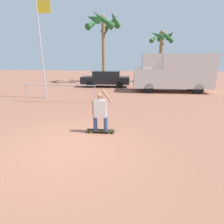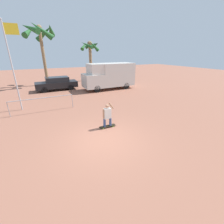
{
  "view_description": "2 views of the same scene",
  "coord_description": "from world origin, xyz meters",
  "px_view_note": "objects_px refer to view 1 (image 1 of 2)",
  "views": [
    {
      "loc": [
        1.75,
        -4.51,
        2.46
      ],
      "look_at": [
        1.16,
        1.47,
        0.68
      ],
      "focal_mm": 28.0,
      "sensor_mm": 36.0,
      "label": 1
    },
    {
      "loc": [
        -2.48,
        -5.98,
        4.1
      ],
      "look_at": [
        1.14,
        1.29,
        0.86
      ],
      "focal_mm": 24.0,
      "sensor_mm": 36.0,
      "label": 2
    }
  ],
  "objects_px": {
    "person_skateboarder": "(100,110)",
    "flagpole": "(42,43)",
    "skateboard": "(101,131)",
    "camper_van": "(173,72)",
    "palm_tree_near_van": "(162,42)",
    "palm_tree_center_background": "(103,25)",
    "parked_car_black": "(106,79)"
  },
  "relations": [
    {
      "from": "camper_van",
      "to": "palm_tree_near_van",
      "type": "xyz_separation_m",
      "value": [
        0.04,
        6.59,
        2.81
      ]
    },
    {
      "from": "camper_van",
      "to": "palm_tree_center_background",
      "type": "height_order",
      "value": "palm_tree_center_background"
    },
    {
      "from": "palm_tree_near_van",
      "to": "flagpole",
      "type": "relative_size",
      "value": 0.93
    },
    {
      "from": "skateboard",
      "to": "camper_van",
      "type": "distance_m",
      "value": 10.18
    },
    {
      "from": "person_skateboarder",
      "to": "camper_van",
      "type": "xyz_separation_m",
      "value": [
        4.46,
        9.02,
        0.78
      ]
    },
    {
      "from": "flagpole",
      "to": "skateboard",
      "type": "bearing_deg",
      "value": -50.52
    },
    {
      "from": "parked_car_black",
      "to": "palm_tree_near_van",
      "type": "height_order",
      "value": "palm_tree_near_van"
    },
    {
      "from": "person_skateboarder",
      "to": "palm_tree_center_background",
      "type": "xyz_separation_m",
      "value": [
        -2.03,
        14.83,
        5.34
      ]
    },
    {
      "from": "parked_car_black",
      "to": "flagpole",
      "type": "xyz_separation_m",
      "value": [
        -3.29,
        -5.61,
        2.75
      ]
    },
    {
      "from": "camper_van",
      "to": "palm_tree_center_background",
      "type": "bearing_deg",
      "value": 138.17
    },
    {
      "from": "palm_tree_near_van",
      "to": "palm_tree_center_background",
      "type": "relative_size",
      "value": 0.76
    },
    {
      "from": "person_skateboarder",
      "to": "camper_van",
      "type": "bearing_deg",
      "value": 63.7
    },
    {
      "from": "parked_car_black",
      "to": "palm_tree_near_van",
      "type": "distance_m",
      "value": 8.14
    },
    {
      "from": "person_skateboarder",
      "to": "palm_tree_near_van",
      "type": "height_order",
      "value": "palm_tree_near_van"
    },
    {
      "from": "skateboard",
      "to": "palm_tree_center_background",
      "type": "relative_size",
      "value": 0.13
    },
    {
      "from": "person_skateboarder",
      "to": "flagpole",
      "type": "bearing_deg",
      "value": 129.47
    },
    {
      "from": "skateboard",
      "to": "person_skateboarder",
      "type": "xyz_separation_m",
      "value": [
        -0.0,
        -0.0,
        0.75
      ]
    },
    {
      "from": "person_skateboarder",
      "to": "palm_tree_near_van",
      "type": "bearing_deg",
      "value": 73.93
    },
    {
      "from": "skateboard",
      "to": "camper_van",
      "type": "relative_size",
      "value": 0.16
    },
    {
      "from": "skateboard",
      "to": "camper_van",
      "type": "xyz_separation_m",
      "value": [
        4.46,
        9.02,
        1.53
      ]
    },
    {
      "from": "palm_tree_near_van",
      "to": "palm_tree_center_background",
      "type": "height_order",
      "value": "palm_tree_center_background"
    },
    {
      "from": "camper_van",
      "to": "skateboard",
      "type": "bearing_deg",
      "value": -116.29
    },
    {
      "from": "skateboard",
      "to": "palm_tree_center_background",
      "type": "distance_m",
      "value": 16.16
    },
    {
      "from": "person_skateboarder",
      "to": "flagpole",
      "type": "distance_m",
      "value": 7.69
    },
    {
      "from": "person_skateboarder",
      "to": "palm_tree_near_van",
      "type": "relative_size",
      "value": 0.26
    },
    {
      "from": "person_skateboarder",
      "to": "palm_tree_near_van",
      "type": "xyz_separation_m",
      "value": [
        4.5,
        15.61,
        3.59
      ]
    },
    {
      "from": "skateboard",
      "to": "camper_van",
      "type": "height_order",
      "value": "camper_van"
    },
    {
      "from": "camper_van",
      "to": "flagpole",
      "type": "distance_m",
      "value": 9.86
    },
    {
      "from": "skateboard",
      "to": "parked_car_black",
      "type": "distance_m",
      "value": 11.26
    },
    {
      "from": "skateboard",
      "to": "parked_car_black",
      "type": "xyz_separation_m",
      "value": [
        -1.28,
        11.17,
        0.71
      ]
    },
    {
      "from": "person_skateboarder",
      "to": "parked_car_black",
      "type": "bearing_deg",
      "value": 96.55
    },
    {
      "from": "person_skateboarder",
      "to": "parked_car_black",
      "type": "xyz_separation_m",
      "value": [
        -1.28,
        11.17,
        -0.04
      ]
    }
  ]
}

